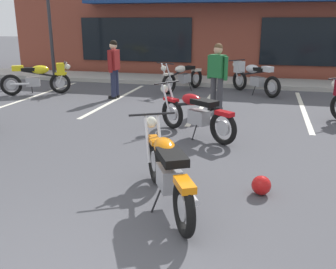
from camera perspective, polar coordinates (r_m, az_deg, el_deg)
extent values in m
plane|color=#47474C|center=(6.57, -0.50, -3.12)|extent=(80.00, 80.00, 0.00)
cube|color=#A8A59E|center=(14.11, 7.81, 7.83)|extent=(22.00, 1.80, 0.14)
cube|color=brown|center=(17.58, 9.53, 15.30)|extent=(18.04, 5.02, 3.68)
cube|color=black|center=(15.85, -4.92, 13.92)|extent=(4.62, 0.06, 1.70)
cube|color=black|center=(15.11, 22.60, 12.59)|extent=(4.62, 0.06, 1.70)
cube|color=navy|center=(14.65, 8.62, 19.14)|extent=(10.82, 0.90, 0.12)
cube|color=silver|center=(12.48, -18.79, 5.61)|extent=(0.12, 4.80, 0.01)
cube|color=silver|center=(11.30, -7.65, 5.25)|extent=(0.12, 4.80, 0.01)
cube|color=silver|center=(10.62, 5.46, 4.58)|extent=(0.12, 4.80, 0.01)
cube|color=silver|center=(10.54, 19.50, 3.60)|extent=(0.12, 4.80, 0.01)
torus|color=black|center=(4.14, 2.36, -10.88)|extent=(0.39, 0.61, 0.64)
cylinder|color=#B7B7BC|center=(4.14, 2.36, -10.88)|extent=(0.19, 0.28, 0.29)
torus|color=black|center=(5.41, -1.93, -3.99)|extent=(0.39, 0.61, 0.64)
cylinder|color=#B7B7BC|center=(5.41, -1.93, -3.99)|extent=(0.19, 0.28, 0.29)
cylinder|color=silver|center=(5.38, -3.13, -0.51)|extent=(0.19, 0.31, 0.66)
cylinder|color=silver|center=(5.42, -1.26, -0.38)|extent=(0.19, 0.31, 0.66)
cylinder|color=black|center=(5.39, -2.41, 3.05)|extent=(0.60, 0.34, 0.03)
sphere|color=silver|center=(5.50, -2.56, 1.83)|extent=(0.23, 0.23, 0.17)
cube|color=orange|center=(5.35, -2.06, -0.83)|extent=(0.29, 0.38, 0.06)
cube|color=#9E9EA3|center=(4.66, 0.15, -6.46)|extent=(0.40, 0.47, 0.28)
cylinder|color=silver|center=(4.39, 3.14, -8.61)|extent=(0.32, 0.52, 0.07)
cylinder|color=black|center=(4.75, -0.44, -2.88)|extent=(0.50, 0.86, 0.26)
ellipsoid|color=orange|center=(4.74, -0.50, -1.89)|extent=(0.46, 0.55, 0.22)
cube|color=black|center=(4.41, 0.60, -3.35)|extent=(0.49, 0.59, 0.10)
cube|color=orange|center=(4.00, 2.49, -7.46)|extent=(0.31, 0.39, 0.08)
cylinder|color=black|center=(4.67, -1.81, -9.93)|extent=(0.13, 0.09, 0.29)
torus|color=black|center=(7.11, 8.21, 0.96)|extent=(0.58, 0.45, 0.64)
cylinder|color=#B7B7BC|center=(7.11, 8.21, 0.96)|extent=(0.27, 0.22, 0.29)
torus|color=black|center=(8.10, 0.64, 3.11)|extent=(0.58, 0.45, 0.64)
cylinder|color=#B7B7BC|center=(8.10, 0.64, 3.11)|extent=(0.27, 0.22, 0.29)
cylinder|color=silver|center=(8.05, -0.30, 5.35)|extent=(0.29, 0.23, 0.66)
cylinder|color=silver|center=(8.16, 0.68, 5.52)|extent=(0.29, 0.23, 0.66)
cylinder|color=black|center=(8.11, -0.17, 7.74)|extent=(0.41, 0.55, 0.03)
sphere|color=silver|center=(8.20, -0.53, 6.84)|extent=(0.24, 0.24, 0.17)
cube|color=#B70F14|center=(8.07, 0.47, 5.23)|extent=(0.37, 0.32, 0.06)
cube|color=#9E9EA3|center=(7.51, 4.62, 2.58)|extent=(0.46, 0.43, 0.28)
cylinder|color=silver|center=(7.37, 7.40, 1.90)|extent=(0.49, 0.38, 0.07)
cylinder|color=black|center=(7.60, 3.60, 4.63)|extent=(0.80, 0.60, 0.26)
ellipsoid|color=#B70F14|center=(7.59, 3.51, 5.24)|extent=(0.54, 0.49, 0.22)
cube|color=black|center=(7.34, 5.44, 4.79)|extent=(0.59, 0.53, 0.10)
cube|color=#B70F14|center=(7.02, 8.43, 3.13)|extent=(0.39, 0.34, 0.08)
cylinder|color=black|center=(7.41, 3.95, 0.31)|extent=(0.10, 0.12, 0.29)
sphere|color=silver|center=(9.63, 23.69, 6.94)|extent=(0.24, 0.24, 0.17)
torus|color=black|center=(12.65, -22.35, 6.84)|extent=(0.61, 0.39, 0.64)
cylinder|color=#B7B7BC|center=(12.65, -22.35, 6.84)|extent=(0.28, 0.19, 0.29)
torus|color=black|center=(12.52, -15.78, 7.38)|extent=(0.61, 0.39, 0.64)
cylinder|color=#B7B7BC|center=(12.52, -15.78, 7.38)|extent=(0.28, 0.19, 0.29)
cylinder|color=silver|center=(12.56, -15.43, 8.91)|extent=(0.31, 0.19, 0.66)
cylinder|color=silver|center=(12.38, -15.44, 8.80)|extent=(0.31, 0.19, 0.66)
cylinder|color=black|center=(12.43, -15.18, 10.35)|extent=(0.34, 0.60, 0.03)
sphere|color=silver|center=(12.44, -14.76, 9.73)|extent=(0.23, 0.23, 0.17)
cube|color=yellow|center=(12.47, -15.71, 8.75)|extent=(0.38, 0.29, 0.06)
cube|color=#9E9EA3|center=(12.56, -19.48, 7.45)|extent=(0.47, 0.40, 0.28)
cylinder|color=silver|center=(12.47, -21.22, 7.02)|extent=(0.52, 0.32, 0.07)
cylinder|color=black|center=(12.51, -18.67, 8.61)|extent=(0.86, 0.50, 0.26)
ellipsoid|color=yellow|center=(12.49, -18.54, 9.17)|extent=(0.60, 0.51, 0.26)
cube|color=yellow|center=(12.46, -15.71, 9.39)|extent=(0.34, 0.36, 0.36)
cube|color=black|center=(12.52, -20.11, 9.12)|extent=(0.47, 0.40, 0.10)
cube|color=yellow|center=(12.55, -21.51, 9.18)|extent=(0.38, 0.33, 0.16)
cylinder|color=black|center=(12.78, -19.62, 6.40)|extent=(0.08, 0.13, 0.29)
torus|color=black|center=(13.08, 4.19, 8.34)|extent=(0.36, 0.62, 0.64)
cylinder|color=#B7B7BC|center=(13.08, 4.19, 8.34)|extent=(0.18, 0.29, 0.29)
torus|color=black|center=(11.95, 0.14, 7.58)|extent=(0.36, 0.62, 0.64)
cylinder|color=#B7B7BC|center=(11.95, 0.14, 7.58)|extent=(0.18, 0.29, 0.29)
cylinder|color=silver|center=(11.76, 0.18, 9.01)|extent=(0.18, 0.31, 0.66)
cylinder|color=silver|center=(11.88, -0.50, 9.09)|extent=(0.18, 0.31, 0.66)
cylinder|color=black|center=(11.72, -0.42, 10.56)|extent=(0.61, 0.31, 0.03)
sphere|color=silver|center=(11.68, -0.68, 9.84)|extent=(0.23, 0.23, 0.17)
cube|color=beige|center=(11.87, 0.02, 8.98)|extent=(0.28, 0.39, 0.06)
cube|color=#9E9EA3|center=(12.55, 2.48, 8.39)|extent=(0.39, 0.46, 0.28)
cylinder|color=silver|center=(12.94, 2.98, 8.45)|extent=(0.30, 0.53, 0.07)
cylinder|color=black|center=(12.36, 1.93, 9.38)|extent=(0.45, 0.88, 0.26)
ellipsoid|color=beige|center=(12.34, 1.88, 9.74)|extent=(0.44, 0.54, 0.22)
cube|color=black|center=(12.62, 2.89, 9.89)|extent=(0.47, 0.59, 0.10)
cube|color=beige|center=(13.06, 4.27, 9.57)|extent=(0.30, 0.39, 0.08)
cylinder|color=black|center=(12.55, 3.32, 7.16)|extent=(0.13, 0.08, 0.29)
torus|color=black|center=(11.76, 15.28, 6.84)|extent=(0.53, 0.52, 0.64)
cylinder|color=#B7B7BC|center=(11.76, 15.28, 6.84)|extent=(0.25, 0.24, 0.29)
torus|color=black|center=(12.79, 10.63, 7.91)|extent=(0.53, 0.52, 0.64)
cylinder|color=#B7B7BC|center=(12.79, 10.63, 7.91)|extent=(0.25, 0.24, 0.29)
cylinder|color=silver|center=(12.76, 10.10, 9.37)|extent=(0.26, 0.26, 0.66)
cylinder|color=silver|center=(12.88, 10.72, 9.40)|extent=(0.26, 0.26, 0.66)
cylinder|color=black|center=(12.84, 10.25, 10.85)|extent=(0.49, 0.49, 0.03)
sphere|color=silver|center=(12.92, 9.98, 10.27)|extent=(0.24, 0.24, 0.17)
cube|color=silver|center=(12.78, 10.58, 9.26)|extent=(0.35, 0.35, 0.06)
cube|color=#9E9EA3|center=(12.20, 13.15, 7.71)|extent=(0.45, 0.45, 0.28)
cylinder|color=silver|center=(12.04, 14.84, 7.29)|extent=(0.44, 0.44, 0.07)
cylinder|color=black|center=(12.30, 12.57, 8.96)|extent=(0.71, 0.70, 0.26)
ellipsoid|color=silver|center=(12.32, 12.48, 9.54)|extent=(0.58, 0.58, 0.26)
cube|color=silver|center=(12.77, 10.59, 9.89)|extent=(0.37, 0.37, 0.36)
cube|color=black|center=(12.07, 13.60, 9.42)|extent=(0.45, 0.45, 0.10)
cube|color=silver|center=(11.86, 14.63, 9.42)|extent=(0.37, 0.37, 0.16)
cylinder|color=black|center=(12.07, 12.67, 6.40)|extent=(0.11, 0.11, 0.29)
cube|color=black|center=(9.84, 7.51, 3.75)|extent=(0.20, 0.26, 0.08)
cube|color=black|center=(9.95, 6.56, 3.94)|extent=(0.20, 0.26, 0.08)
cylinder|color=#38383D|center=(9.78, 7.73, 6.19)|extent=(0.20, 0.20, 0.80)
cylinder|color=#38383D|center=(9.89, 6.78, 6.34)|extent=(0.20, 0.20, 0.80)
cube|color=#1E6633|center=(9.74, 7.40, 10.08)|extent=(0.44, 0.37, 0.56)
cylinder|color=#1E6633|center=(9.61, 8.63, 9.70)|extent=(0.13, 0.13, 0.58)
cylinder|color=#1E6633|center=(9.89, 6.18, 9.99)|extent=(0.13, 0.13, 0.58)
sphere|color=tan|center=(9.70, 7.49, 12.43)|extent=(0.30, 0.30, 0.22)
sphere|color=brown|center=(9.71, 7.53, 12.73)|extent=(0.28, 0.28, 0.21)
cube|color=black|center=(11.37, -8.25, 5.50)|extent=(0.24, 0.11, 0.08)
cube|color=black|center=(11.55, -7.85, 5.69)|extent=(0.24, 0.11, 0.08)
cylinder|color=#232842|center=(11.28, -8.15, 7.58)|extent=(0.15, 0.15, 0.80)
cylinder|color=#232842|center=(11.46, -7.75, 7.74)|extent=(0.15, 0.15, 0.80)
cube|color=maroon|center=(11.29, -8.08, 10.97)|extent=(0.23, 0.39, 0.56)
cylinder|color=maroon|center=(11.06, -8.60, 10.62)|extent=(0.10, 0.10, 0.58)
cylinder|color=maroon|center=(11.52, -7.57, 10.91)|extent=(0.10, 0.10, 0.58)
sphere|color=beige|center=(11.25, -8.17, 12.99)|extent=(0.23, 0.23, 0.22)
sphere|color=black|center=(11.25, -8.13, 13.25)|extent=(0.22, 0.22, 0.21)
sphere|color=#B71414|center=(5.26, 13.74, -7.37)|extent=(0.26, 0.26, 0.26)
cube|color=black|center=(5.36, 13.76, -6.99)|extent=(0.18, 0.03, 0.09)
cylinder|color=#2D2D33|center=(14.87, -17.27, 16.25)|extent=(0.12, 0.12, 4.55)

